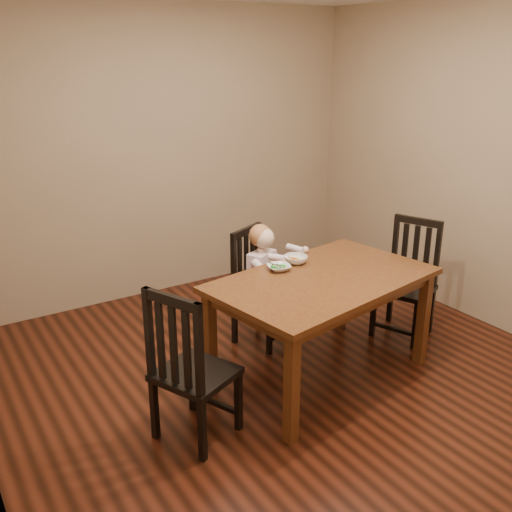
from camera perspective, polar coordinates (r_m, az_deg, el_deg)
room at (r=3.79m, az=3.31°, el=5.85°), size 4.01×4.01×2.71m
dining_table at (r=4.03m, az=6.70°, el=-3.31°), size 1.69×1.18×0.78m
chair_child at (r=4.63m, az=0.26°, el=-3.22°), size 0.53×0.52×0.94m
chair_left at (r=3.47m, az=-6.65°, el=-11.18°), size 0.55×0.56×1.01m
chair_right at (r=4.89m, az=14.90°, el=-2.39°), size 0.53×0.54×0.98m
toddler at (r=4.55m, az=0.77°, el=-1.73°), size 0.44×0.48×0.54m
bowl_peas at (r=4.09m, az=2.30°, el=-1.16°), size 0.20×0.20×0.04m
bowl_veg at (r=4.24m, az=3.99°, el=-0.35°), size 0.21×0.21×0.06m
fork at (r=4.04m, az=2.10°, el=-1.06°), size 0.08×0.09×0.04m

